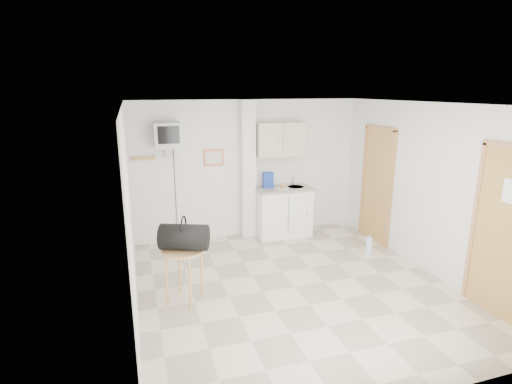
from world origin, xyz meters
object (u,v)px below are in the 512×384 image
object	(u,v)px
round_table	(184,258)
duffel_bag	(184,237)
water_bottle	(369,246)
crt_television	(168,136)

from	to	relation	value
round_table	duffel_bag	xyz separation A→B (m)	(0.02, -0.02, 0.29)
duffel_bag	water_bottle	world-z (taller)	duffel_bag
round_table	water_bottle	bearing A→B (deg)	11.13
round_table	duffel_bag	size ratio (longest dim) A/B	1.07
crt_television	water_bottle	bearing A→B (deg)	-23.21
crt_television	water_bottle	xyz separation A→B (m)	(3.08, -1.32, -1.79)
crt_television	round_table	xyz separation A→B (m)	(-0.05, -1.94, -1.33)
round_table	duffel_bag	bearing A→B (deg)	-51.22
round_table	duffel_bag	distance (m)	0.29
water_bottle	duffel_bag	bearing A→B (deg)	-168.44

